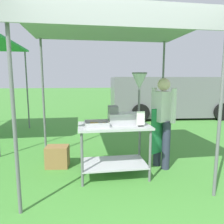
{
  "coord_description": "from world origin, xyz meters",
  "views": [
    {
      "loc": [
        -0.61,
        -2.06,
        1.57
      ],
      "look_at": [
        -0.09,
        1.39,
        1.04
      ],
      "focal_mm": 33.54,
      "sensor_mm": 36.0,
      "label": 1
    }
  ],
  "objects_px": {
    "stall_canopy": "(113,31)",
    "donut_cart": "(114,140)",
    "menu_sign": "(141,120)",
    "van_grey": "(173,96)",
    "supply_crate": "(57,156)",
    "vendor": "(162,118)",
    "donut_tray": "(97,124)",
    "donut_fryer": "(129,106)"
  },
  "relations": [
    {
      "from": "stall_canopy",
      "to": "vendor",
      "type": "bearing_deg",
      "value": 6.86
    },
    {
      "from": "supply_crate",
      "to": "donut_fryer",
      "type": "bearing_deg",
      "value": -20.63
    },
    {
      "from": "donut_cart",
      "to": "donut_tray",
      "type": "distance_m",
      "value": 0.38
    },
    {
      "from": "supply_crate",
      "to": "van_grey",
      "type": "distance_m",
      "value": 6.45
    },
    {
      "from": "donut_fryer",
      "to": "vendor",
      "type": "xyz_separation_m",
      "value": [
        0.65,
        0.17,
        -0.25
      ]
    },
    {
      "from": "donut_fryer",
      "to": "menu_sign",
      "type": "bearing_deg",
      "value": -59.06
    },
    {
      "from": "donut_fryer",
      "to": "van_grey",
      "type": "xyz_separation_m",
      "value": [
        3.15,
        5.16,
        -0.28
      ]
    },
    {
      "from": "donut_tray",
      "to": "van_grey",
      "type": "distance_m",
      "value": 6.4
    },
    {
      "from": "vendor",
      "to": "van_grey",
      "type": "height_order",
      "value": "van_grey"
    },
    {
      "from": "donut_fryer",
      "to": "vendor",
      "type": "bearing_deg",
      "value": 14.48
    },
    {
      "from": "supply_crate",
      "to": "van_grey",
      "type": "xyz_separation_m",
      "value": [
        4.37,
        4.7,
        0.68
      ]
    },
    {
      "from": "stall_canopy",
      "to": "van_grey",
      "type": "bearing_deg",
      "value": 56.28
    },
    {
      "from": "stall_canopy",
      "to": "van_grey",
      "type": "height_order",
      "value": "stall_canopy"
    },
    {
      "from": "stall_canopy",
      "to": "vendor",
      "type": "distance_m",
      "value": 1.69
    },
    {
      "from": "donut_tray",
      "to": "menu_sign",
      "type": "relative_size",
      "value": 1.61
    },
    {
      "from": "supply_crate",
      "to": "van_grey",
      "type": "height_order",
      "value": "van_grey"
    },
    {
      "from": "donut_fryer",
      "to": "van_grey",
      "type": "bearing_deg",
      "value": 58.62
    },
    {
      "from": "donut_cart",
      "to": "vendor",
      "type": "relative_size",
      "value": 0.71
    },
    {
      "from": "donut_fryer",
      "to": "van_grey",
      "type": "height_order",
      "value": "donut_fryer"
    },
    {
      "from": "supply_crate",
      "to": "menu_sign",
      "type": "bearing_deg",
      "value": -26.74
    },
    {
      "from": "donut_tray",
      "to": "donut_fryer",
      "type": "bearing_deg",
      "value": 8.45
    },
    {
      "from": "donut_cart",
      "to": "donut_tray",
      "type": "bearing_deg",
      "value": -172.04
    },
    {
      "from": "stall_canopy",
      "to": "donut_cart",
      "type": "distance_m",
      "value": 1.72
    },
    {
      "from": "donut_tray",
      "to": "stall_canopy",
      "type": "bearing_deg",
      "value": 26.87
    },
    {
      "from": "donut_tray",
      "to": "menu_sign",
      "type": "distance_m",
      "value": 0.68
    },
    {
      "from": "stall_canopy",
      "to": "menu_sign",
      "type": "distance_m",
      "value": 1.45
    },
    {
      "from": "menu_sign",
      "to": "supply_crate",
      "type": "xyz_separation_m",
      "value": [
        -1.35,
        0.68,
        -0.77
      ]
    },
    {
      "from": "menu_sign",
      "to": "vendor",
      "type": "xyz_separation_m",
      "value": [
        0.51,
        0.39,
        -0.06
      ]
    },
    {
      "from": "supply_crate",
      "to": "vendor",
      "type": "bearing_deg",
      "value": -8.88
    },
    {
      "from": "stall_canopy",
      "to": "donut_fryer",
      "type": "distance_m",
      "value": 1.2
    },
    {
      "from": "donut_fryer",
      "to": "menu_sign",
      "type": "distance_m",
      "value": 0.32
    },
    {
      "from": "donut_fryer",
      "to": "donut_tray",
      "type": "bearing_deg",
      "value": -171.55
    },
    {
      "from": "donut_cart",
      "to": "van_grey",
      "type": "bearing_deg",
      "value": 56.79
    },
    {
      "from": "menu_sign",
      "to": "van_grey",
      "type": "bearing_deg",
      "value": 60.75
    },
    {
      "from": "stall_canopy",
      "to": "donut_tray",
      "type": "distance_m",
      "value": 1.48
    },
    {
      "from": "van_grey",
      "to": "donut_cart",
      "type": "bearing_deg",
      "value": -123.21
    },
    {
      "from": "donut_fryer",
      "to": "menu_sign",
      "type": "relative_size",
      "value": 3.5
    },
    {
      "from": "vendor",
      "to": "stall_canopy",
      "type": "bearing_deg",
      "value": -173.14
    },
    {
      "from": "donut_fryer",
      "to": "menu_sign",
      "type": "height_order",
      "value": "donut_fryer"
    },
    {
      "from": "van_grey",
      "to": "stall_canopy",
      "type": "bearing_deg",
      "value": -123.72
    },
    {
      "from": "stall_canopy",
      "to": "donut_cart",
      "type": "bearing_deg",
      "value": -90.0
    },
    {
      "from": "vendor",
      "to": "supply_crate",
      "type": "bearing_deg",
      "value": 171.12
    }
  ]
}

